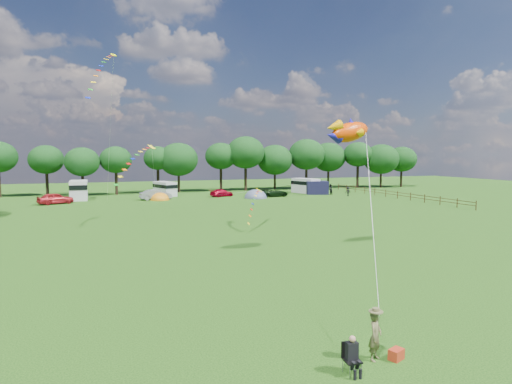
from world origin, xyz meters
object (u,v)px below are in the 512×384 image
object	(u,v)px
campervan_d	(305,185)
walker_a	(330,189)
camp_chair	(351,351)
campervan_c	(165,188)
campervan_b	(79,189)
fish_kite	(347,132)
car_a	(55,198)
kite_flyer	(375,336)
car_d	(274,193)
tent_greyblue	(256,198)
car_b	(156,195)
tent_orange	(160,200)
walker_b	(348,191)
car_c	(222,193)

from	to	relation	value
campervan_d	walker_a	world-z (taller)	campervan_d
camp_chair	campervan_d	bearing A→B (deg)	69.89
campervan_c	campervan_d	distance (m)	24.44
campervan_b	fish_kite	size ratio (longest dim) A/B	1.55
car_a	walker_a	world-z (taller)	walker_a
kite_flyer	campervan_b	bearing A→B (deg)	66.31
car_d	tent_greyblue	size ratio (longest dim) A/B	1.21
campervan_d	walker_a	bearing A→B (deg)	-160.76
car_a	car_b	bearing A→B (deg)	-107.86
kite_flyer	camp_chair	distance (m)	1.32
tent_greyblue	car_d	bearing A→B (deg)	19.55
campervan_c	walker_a	world-z (taller)	campervan_c
car_b	car_d	bearing A→B (deg)	-99.89
car_d	campervan_d	bearing A→B (deg)	-62.77
car_a	fish_kite	world-z (taller)	fish_kite
walker_a	campervan_c	bearing A→B (deg)	-37.68
campervan_d	fish_kite	bearing A→B (deg)	141.14
car_d	tent_greyblue	bearing A→B (deg)	108.65
tent_orange	camp_chair	size ratio (longest dim) A/B	2.57
tent_orange	car_b	bearing A→B (deg)	127.54
kite_flyer	campervan_d	bearing A→B (deg)	30.63
fish_kite	walker_b	size ratio (longest dim) A/B	2.56
tent_orange	walker_b	xyz separation A→B (m)	(30.12, -3.66, 0.73)
tent_orange	walker_b	distance (m)	30.35
campervan_c	campervan_d	bearing A→B (deg)	-116.59
campervan_d	car_a	bearing A→B (deg)	79.43
car_a	kite_flyer	distance (m)	54.95
camp_chair	campervan_c	bearing A→B (deg)	92.57
campervan_c	fish_kite	distance (m)	46.67
tent_greyblue	walker_a	xyz separation A→B (m)	(14.04, 1.47, 0.88)
car_d	walker_a	bearing A→B (deg)	-89.80
camp_chair	car_a	bearing A→B (deg)	108.95
kite_flyer	tent_orange	bearing A→B (deg)	55.23
camp_chair	walker_b	bearing A→B (deg)	63.20
car_c	walker_b	bearing A→B (deg)	-129.30
car_a	car_d	size ratio (longest dim) A/B	0.98
camp_chair	tent_greyblue	bearing A→B (deg)	78.38
walker_a	walker_b	bearing A→B (deg)	90.47
tent_orange	kite_flyer	distance (m)	53.48
campervan_c	camp_chair	bearing A→B (deg)	158.23
campervan_c	kite_flyer	bearing A→B (deg)	159.38
campervan_d	camp_chair	xyz separation A→B (m)	(-26.20, -57.48, -0.67)
car_a	tent_orange	world-z (taller)	car_a
car_d	camp_chair	distance (m)	56.51
car_b	fish_kite	world-z (taller)	fish_kite
camp_chair	campervan_b	bearing A→B (deg)	105.15
campervan_c	walker_a	distance (m)	27.90
camp_chair	fish_kite	bearing A→B (deg)	64.14
tent_orange	camp_chair	distance (m)	53.98
car_b	car_c	world-z (taller)	car_b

